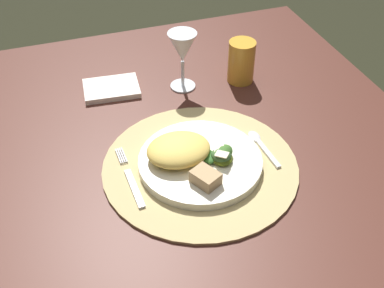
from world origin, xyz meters
name	(u,v)px	position (x,y,z in m)	size (l,w,h in m)	color
dining_table	(155,191)	(0.00, 0.00, 0.60)	(1.15, 1.02, 0.73)	#4C261D
placemat	(200,166)	(0.07, -0.09, 0.74)	(0.38, 0.38, 0.01)	tan
dinner_plate	(200,162)	(0.07, -0.09, 0.75)	(0.24, 0.24, 0.02)	#ECE8CF
pasta_serving	(179,150)	(0.03, -0.08, 0.77)	(0.12, 0.10, 0.04)	#E7C256
salad_greens	(220,155)	(0.11, -0.11, 0.77)	(0.07, 0.06, 0.03)	#306326
bread_piece	(206,178)	(0.06, -0.16, 0.77)	(0.05, 0.04, 0.03)	tan
fork	(131,179)	(-0.07, -0.09, 0.74)	(0.02, 0.17, 0.00)	silver
spoon	(260,143)	(0.21, -0.07, 0.74)	(0.02, 0.12, 0.01)	silver
napkin	(111,88)	(-0.04, 0.23, 0.74)	(0.13, 0.09, 0.01)	white
wine_glass	(182,50)	(0.13, 0.19, 0.83)	(0.07, 0.07, 0.14)	silver
amber_tumbler	(241,62)	(0.27, 0.17, 0.78)	(0.06, 0.06, 0.10)	gold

